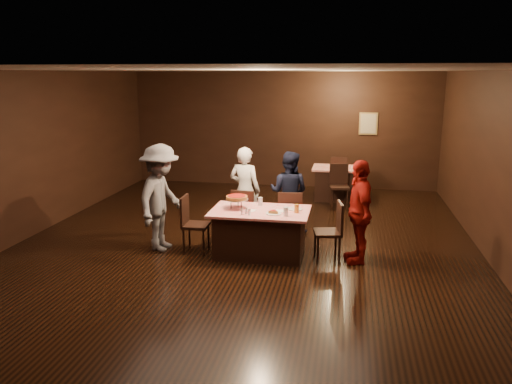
# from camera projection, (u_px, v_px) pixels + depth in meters

# --- Properties ---
(room) EXTENTS (10.00, 10.04, 3.02)m
(room) POSITION_uv_depth(u_px,v_px,m) (243.00, 124.00, 8.19)
(room) COLOR black
(room) RESTS_ON ground
(main_table) EXTENTS (1.60, 1.00, 0.77)m
(main_table) POSITION_uv_depth(u_px,v_px,m) (260.00, 233.00, 8.22)
(main_table) COLOR red
(main_table) RESTS_ON ground
(back_table) EXTENTS (1.30, 0.90, 0.77)m
(back_table) POSITION_uv_depth(u_px,v_px,m) (340.00, 183.00, 11.90)
(back_table) COLOR red
(back_table) RESTS_ON ground
(chair_far_left) EXTENTS (0.46, 0.46, 0.95)m
(chair_far_left) POSITION_uv_depth(u_px,v_px,m) (245.00, 214.00, 8.98)
(chair_far_left) COLOR black
(chair_far_left) RESTS_ON ground
(chair_far_right) EXTENTS (0.47, 0.47, 0.95)m
(chair_far_right) POSITION_uv_depth(u_px,v_px,m) (290.00, 216.00, 8.84)
(chair_far_right) COLOR black
(chair_far_right) RESTS_ON ground
(chair_end_left) EXTENTS (0.43, 0.43, 0.95)m
(chair_end_left) POSITION_uv_depth(u_px,v_px,m) (196.00, 224.00, 8.39)
(chair_end_left) COLOR black
(chair_end_left) RESTS_ON ground
(chair_end_right) EXTENTS (0.49, 0.49, 0.95)m
(chair_end_right) POSITION_uv_depth(u_px,v_px,m) (327.00, 231.00, 8.00)
(chair_end_right) COLOR black
(chair_end_right) RESTS_ON ground
(chair_back_near) EXTENTS (0.47, 0.47, 0.95)m
(chair_back_near) POSITION_uv_depth(u_px,v_px,m) (339.00, 186.00, 11.21)
(chair_back_near) COLOR black
(chair_back_near) RESTS_ON ground
(chair_back_far) EXTENTS (0.50, 0.50, 0.95)m
(chair_back_far) POSITION_uv_depth(u_px,v_px,m) (340.00, 175.00, 12.46)
(chair_back_far) COLOR black
(chair_back_far) RESTS_ON ground
(diner_white_jacket) EXTENTS (0.67, 0.51, 1.64)m
(diner_white_jacket) POSITION_uv_depth(u_px,v_px,m) (245.00, 190.00, 9.28)
(diner_white_jacket) COLOR white
(diner_white_jacket) RESTS_ON ground
(diner_navy_hoodie) EXTENTS (0.87, 0.74, 1.55)m
(diner_navy_hoodie) POSITION_uv_depth(u_px,v_px,m) (289.00, 192.00, 9.33)
(diner_navy_hoodie) COLOR black
(diner_navy_hoodie) RESTS_ON ground
(diner_grey_knit) EXTENTS (0.80, 1.24, 1.81)m
(diner_grey_knit) POSITION_uv_depth(u_px,v_px,m) (161.00, 198.00, 8.38)
(diner_grey_knit) COLOR slate
(diner_grey_knit) RESTS_ON ground
(diner_red_shirt) EXTENTS (0.60, 1.03, 1.65)m
(diner_red_shirt) POSITION_uv_depth(u_px,v_px,m) (359.00, 212.00, 7.84)
(diner_red_shirt) COLOR #9A140D
(diner_red_shirt) RESTS_ON ground
(pizza_stand) EXTENTS (0.38, 0.38, 0.22)m
(pizza_stand) POSITION_uv_depth(u_px,v_px,m) (237.00, 198.00, 8.20)
(pizza_stand) COLOR black
(pizza_stand) RESTS_ON main_table
(plate_with_slice) EXTENTS (0.25, 0.25, 0.06)m
(plate_with_slice) POSITION_uv_depth(u_px,v_px,m) (274.00, 212.00, 7.91)
(plate_with_slice) COLOR white
(plate_with_slice) RESTS_ON main_table
(plate_empty) EXTENTS (0.25, 0.25, 0.01)m
(plate_empty) POSITION_uv_depth(u_px,v_px,m) (295.00, 209.00, 8.17)
(plate_empty) COLOR white
(plate_empty) RESTS_ON main_table
(glass_front_right) EXTENTS (0.08, 0.08, 0.14)m
(glass_front_right) POSITION_uv_depth(u_px,v_px,m) (286.00, 211.00, 7.79)
(glass_front_right) COLOR silver
(glass_front_right) RESTS_ON main_table
(glass_amber) EXTENTS (0.08, 0.08, 0.14)m
(glass_amber) POSITION_uv_depth(u_px,v_px,m) (297.00, 209.00, 7.96)
(glass_amber) COLOR #BF7F26
(glass_amber) RESTS_ON main_table
(glass_back) EXTENTS (0.08, 0.08, 0.14)m
(glass_back) POSITION_uv_depth(u_px,v_px,m) (260.00, 201.00, 8.41)
(glass_back) COLOR silver
(glass_back) RESTS_ON main_table
(condiments) EXTENTS (0.17, 0.10, 0.09)m
(condiments) POSITION_uv_depth(u_px,v_px,m) (246.00, 211.00, 7.88)
(condiments) COLOR silver
(condiments) RESTS_ON main_table
(napkin_center) EXTENTS (0.19, 0.19, 0.01)m
(napkin_center) POSITION_uv_depth(u_px,v_px,m) (278.00, 211.00, 8.07)
(napkin_center) COLOR white
(napkin_center) RESTS_ON main_table
(napkin_left) EXTENTS (0.21, 0.21, 0.01)m
(napkin_left) POSITION_uv_depth(u_px,v_px,m) (251.00, 210.00, 8.11)
(napkin_left) COLOR white
(napkin_left) RESTS_ON main_table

